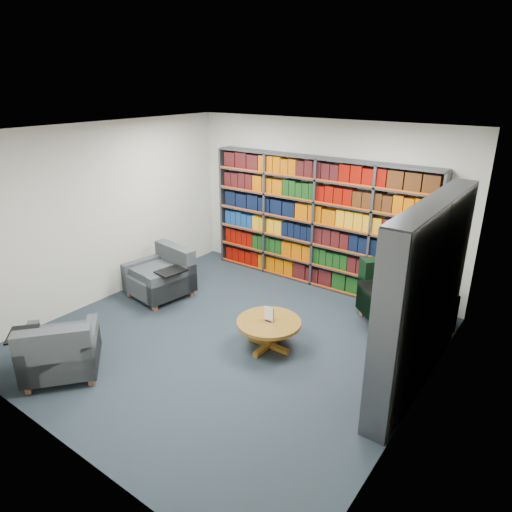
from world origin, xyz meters
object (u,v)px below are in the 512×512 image
Objects in this scene: chair_teal_left at (164,277)px; coffee_table at (269,326)px; chair_teal_front at (60,354)px; chair_green_right at (401,300)px.

coffee_table is (2.33, -0.32, -0.00)m from chair_teal_left.
coffee_table is (1.67, 1.99, 0.01)m from chair_teal_front.
coffee_table is (-1.17, -1.69, -0.05)m from chair_green_right.
chair_teal_left is 2.36m from coffee_table.
chair_green_right is 1.68× the size of coffee_table.
chair_teal_front is at bearing -73.98° from chair_teal_left.
chair_green_right is 1.21× the size of chair_teal_front.
chair_green_right is at bearing 52.30° from chair_teal_front.
chair_green_right is 4.65m from chair_teal_front.
chair_green_right is (3.51, 1.37, 0.05)m from chair_teal_left.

